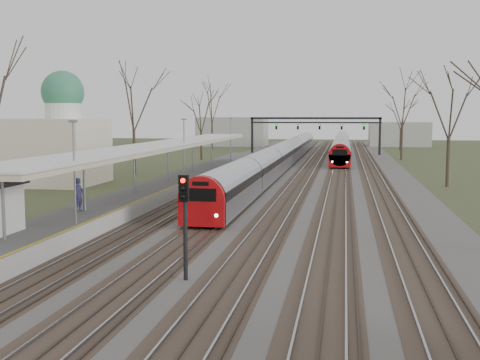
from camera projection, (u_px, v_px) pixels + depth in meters
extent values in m
cube|color=#474442|center=(299.00, 171.00, 68.05)|extent=(24.00, 160.00, 0.10)
cube|color=#4C3828|center=(247.00, 170.00, 69.08)|extent=(2.60, 160.00, 0.06)
cube|color=gray|center=(241.00, 169.00, 69.19)|extent=(0.07, 160.00, 0.12)
cube|color=gray|center=(253.00, 169.00, 68.95)|extent=(0.07, 160.00, 0.12)
cube|color=#4C3828|center=(277.00, 170.00, 68.48)|extent=(2.60, 160.00, 0.06)
cube|color=gray|center=(271.00, 170.00, 68.59)|extent=(0.07, 160.00, 0.12)
cube|color=gray|center=(283.00, 170.00, 68.35)|extent=(0.07, 160.00, 0.12)
cube|color=#4C3828|center=(308.00, 171.00, 67.88)|extent=(2.60, 160.00, 0.06)
cube|color=gray|center=(302.00, 170.00, 67.99)|extent=(0.07, 160.00, 0.12)
cube|color=gray|center=(314.00, 170.00, 67.75)|extent=(0.07, 160.00, 0.12)
cube|color=#4C3828|center=(339.00, 171.00, 67.28)|extent=(2.60, 160.00, 0.06)
cube|color=gray|center=(333.00, 171.00, 67.39)|extent=(0.07, 160.00, 0.12)
cube|color=gray|center=(346.00, 171.00, 67.15)|extent=(0.07, 160.00, 0.12)
cube|color=#4C3828|center=(371.00, 172.00, 66.68)|extent=(2.60, 160.00, 0.06)
cube|color=gray|center=(365.00, 171.00, 66.80)|extent=(0.07, 160.00, 0.12)
cube|color=gray|center=(378.00, 171.00, 66.55)|extent=(0.07, 160.00, 0.12)
cube|color=#9E9B93|center=(180.00, 182.00, 52.42)|extent=(3.50, 69.00, 1.00)
cylinder|color=slate|center=(3.00, 206.00, 25.27)|extent=(0.14, 0.14, 3.00)
cylinder|color=slate|center=(84.00, 184.00, 33.11)|extent=(0.14, 0.14, 3.00)
cylinder|color=slate|center=(134.00, 171.00, 40.94)|extent=(0.14, 0.14, 3.00)
cylinder|color=slate|center=(168.00, 162.00, 48.78)|extent=(0.14, 0.14, 3.00)
cylinder|color=slate|center=(193.00, 156.00, 56.61)|extent=(0.14, 0.14, 3.00)
cylinder|color=slate|center=(211.00, 151.00, 64.45)|extent=(0.14, 0.14, 3.00)
cube|color=silver|center=(164.00, 144.00, 47.63)|extent=(4.10, 50.00, 0.12)
cube|color=beige|center=(164.00, 146.00, 47.65)|extent=(4.10, 50.00, 0.25)
cube|color=beige|center=(44.00, 152.00, 54.86)|extent=(10.00, 8.00, 6.00)
cylinder|color=silver|center=(63.00, 105.00, 54.07)|extent=(3.20, 3.20, 2.50)
sphere|color=#2E734E|center=(63.00, 92.00, 53.95)|extent=(3.80, 3.80, 3.80)
cube|color=black|center=(252.00, 136.00, 98.84)|extent=(0.35, 0.35, 6.00)
cube|color=black|center=(380.00, 137.00, 95.33)|extent=(0.35, 0.35, 6.00)
cube|color=black|center=(315.00, 118.00, 96.78)|extent=(21.00, 0.35, 0.35)
cube|color=black|center=(315.00, 123.00, 96.85)|extent=(21.00, 0.25, 0.25)
cube|color=black|center=(276.00, 127.00, 97.80)|extent=(0.32, 0.22, 0.85)
sphere|color=#0CFF19|center=(276.00, 125.00, 97.64)|extent=(0.16, 0.16, 0.16)
cube|color=black|center=(298.00, 127.00, 97.20)|extent=(0.32, 0.22, 0.85)
sphere|color=#0CFF19|center=(298.00, 125.00, 97.04)|extent=(0.16, 0.16, 0.16)
cube|color=black|center=(320.00, 127.00, 96.60)|extent=(0.32, 0.22, 0.85)
sphere|color=#0CFF19|center=(320.00, 125.00, 96.44)|extent=(0.16, 0.16, 0.16)
cube|color=black|center=(342.00, 127.00, 96.00)|extent=(0.32, 0.22, 0.85)
sphere|color=#0CFF19|center=(342.00, 125.00, 95.84)|extent=(0.16, 0.16, 0.16)
cube|color=black|center=(364.00, 127.00, 95.40)|extent=(0.32, 0.22, 0.85)
sphere|color=#0CFF19|center=(364.00, 126.00, 95.24)|extent=(0.16, 0.16, 0.16)
cylinder|color=#2D231C|center=(134.00, 152.00, 63.85)|extent=(0.30, 0.30, 4.95)
cylinder|color=#2D231C|center=(448.00, 162.00, 52.69)|extent=(0.30, 0.30, 4.50)
cube|color=#B0B3BB|center=(284.00, 157.00, 76.53)|extent=(2.55, 90.00, 1.60)
cylinder|color=#B0B3BB|center=(284.00, 152.00, 76.46)|extent=(2.60, 89.70, 2.60)
cube|color=black|center=(284.00, 151.00, 76.45)|extent=(2.62, 89.40, 0.55)
cube|color=#AD090C|center=(202.00, 212.00, 32.56)|extent=(2.55, 0.50, 1.50)
cylinder|color=#AD090C|center=(202.00, 200.00, 32.53)|extent=(2.60, 0.60, 2.60)
cube|color=black|center=(201.00, 195.00, 32.23)|extent=(1.70, 0.12, 0.70)
sphere|color=white|center=(186.00, 214.00, 32.52)|extent=(0.22, 0.22, 0.22)
sphere|color=white|center=(216.00, 215.00, 32.23)|extent=(0.22, 0.22, 0.22)
cube|color=black|center=(284.00, 164.00, 76.63)|extent=(1.80, 89.00, 0.35)
cube|color=#B0B3BB|center=(341.00, 147.00, 99.19)|extent=(2.55, 60.00, 1.60)
cylinder|color=#B0B3BB|center=(341.00, 143.00, 99.12)|extent=(2.60, 59.70, 2.60)
cube|color=black|center=(341.00, 143.00, 99.11)|extent=(2.62, 59.40, 0.55)
cube|color=#AD090C|center=(340.00, 161.00, 69.90)|extent=(2.55, 0.50, 1.50)
cylinder|color=#AD090C|center=(340.00, 155.00, 69.88)|extent=(2.60, 0.60, 2.60)
cube|color=black|center=(340.00, 152.00, 69.58)|extent=(1.70, 0.12, 0.70)
sphere|color=white|center=(332.00, 162.00, 69.86)|extent=(0.22, 0.22, 0.22)
sphere|color=white|center=(347.00, 162.00, 69.57)|extent=(0.22, 0.22, 0.22)
cube|color=black|center=(341.00, 153.00, 99.28)|extent=(1.80, 59.00, 0.35)
imported|color=#2A2950|center=(79.00, 195.00, 32.93)|extent=(0.47, 0.70, 1.88)
cylinder|color=black|center=(185.00, 230.00, 22.48)|extent=(0.16, 0.16, 4.00)
cube|color=black|center=(184.00, 188.00, 22.16)|extent=(0.35, 0.22, 1.00)
sphere|color=#FF0C05|center=(183.00, 181.00, 22.00)|extent=(0.18, 0.18, 0.18)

